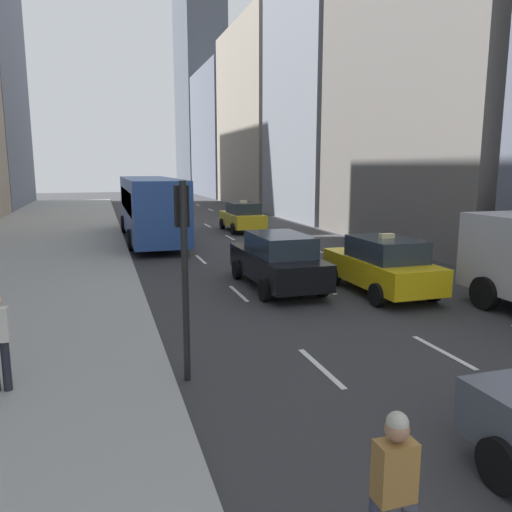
{
  "coord_description": "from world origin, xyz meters",
  "views": [
    {
      "loc": [
        -4.1,
        -0.32,
        3.83
      ],
      "look_at": [
        -0.19,
        12.22,
        1.48
      ],
      "focal_mm": 35.0,
      "sensor_mm": 36.0,
      "label": 1
    }
  ],
  "objects": [
    {
      "name": "taxi_second",
      "position": [
        4.0,
        12.77,
        0.88
      ],
      "size": [
        2.02,
        4.4,
        1.87
      ],
      "color": "yellow",
      "rests_on": "ground"
    },
    {
      "name": "skateboarder",
      "position": [
        -1.75,
        3.13,
        0.96
      ],
      "size": [
        0.36,
        0.8,
        1.75
      ],
      "color": "brown",
      "rests_on": "ground"
    },
    {
      "name": "taxi_lead",
      "position": [
        4.0,
        28.41,
        0.88
      ],
      "size": [
        2.02,
        4.4,
        1.87
      ],
      "color": "yellow",
      "rests_on": "ground"
    },
    {
      "name": "sedan_silver_behind",
      "position": [
        1.2,
        14.4,
        0.9
      ],
      "size": [
        2.02,
        4.95,
        1.76
      ],
      "color": "black",
      "rests_on": "ground"
    },
    {
      "name": "lane_markings",
      "position": [
        2.6,
        23.0,
        0.01
      ],
      "size": [
        5.72,
        56.0,
        0.01
      ],
      "color": "white",
      "rests_on": "ground"
    },
    {
      "name": "building_row_right",
      "position": [
        12.0,
        44.33,
        13.52
      ],
      "size": [
        6.0,
        88.75,
        35.84
      ],
      "color": "slate",
      "rests_on": "ground"
    },
    {
      "name": "sidewalk_left",
      "position": [
        -7.0,
        27.0,
        0.07
      ],
      "size": [
        8.0,
        66.0,
        0.15
      ],
      "primitive_type": "cube",
      "color": "#9E9E99",
      "rests_on": "ground"
    },
    {
      "name": "traffic_light_pole",
      "position": [
        -2.75,
        8.3,
        2.41
      ],
      "size": [
        0.24,
        0.42,
        3.6
      ],
      "color": "black",
      "rests_on": "ground"
    },
    {
      "name": "city_bus",
      "position": [
        -1.61,
        26.39,
        1.79
      ],
      "size": [
        2.8,
        11.61,
        3.25
      ],
      "color": "#2D519E",
      "rests_on": "ground"
    }
  ]
}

